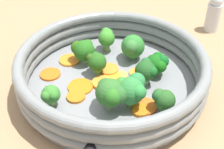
% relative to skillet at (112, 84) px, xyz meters
% --- Properties ---
extents(ground_plane, '(4.00, 4.00, 0.00)m').
position_rel_skillet_xyz_m(ground_plane, '(0.00, 0.00, -0.01)').
color(ground_plane, '#9B7753').
extents(skillet, '(0.32, 0.32, 0.02)m').
position_rel_skillet_xyz_m(skillet, '(0.00, 0.00, 0.00)').
color(skillet, gray).
rests_on(skillet, ground_plane).
extents(skillet_rim_wall, '(0.34, 0.34, 0.06)m').
position_rel_skillet_xyz_m(skillet_rim_wall, '(0.00, 0.00, 0.04)').
color(skillet_rim_wall, gray).
rests_on(skillet_rim_wall, skillet).
extents(skillet_rivet_left, '(0.01, 0.01, 0.01)m').
position_rel_skillet_xyz_m(skillet_rivet_left, '(0.14, 0.06, 0.01)').
color(skillet_rivet_left, gray).
rests_on(skillet_rivet_left, skillet).
extents(skillet_rivet_right, '(0.01, 0.01, 0.01)m').
position_rel_skillet_xyz_m(skillet_rivet_right, '(0.10, 0.12, 0.01)').
color(skillet_rivet_right, gray).
rests_on(skillet_rivet_right, skillet).
extents(carrot_slice_0, '(0.04, 0.04, 0.01)m').
position_rel_skillet_xyz_m(carrot_slice_0, '(-0.02, -0.03, 0.01)').
color(carrot_slice_0, orange).
rests_on(carrot_slice_0, skillet).
extents(carrot_slice_1, '(0.05, 0.05, 0.01)m').
position_rel_skillet_xyz_m(carrot_slice_1, '(0.02, -0.01, 0.01)').
color(carrot_slice_1, orange).
rests_on(carrot_slice_1, skillet).
extents(carrot_slice_2, '(0.05, 0.05, 0.00)m').
position_rel_skillet_xyz_m(carrot_slice_2, '(-0.01, -0.01, 0.01)').
color(carrot_slice_2, orange).
rests_on(carrot_slice_2, skillet).
extents(carrot_slice_3, '(0.05, 0.05, 0.00)m').
position_rel_skillet_xyz_m(carrot_slice_3, '(0.07, -0.09, 0.01)').
color(carrot_slice_3, orange).
rests_on(carrot_slice_3, skillet).
extents(carrot_slice_4, '(0.04, 0.04, 0.00)m').
position_rel_skillet_xyz_m(carrot_slice_4, '(0.01, 0.09, 0.01)').
color(carrot_slice_4, orange).
rests_on(carrot_slice_4, skillet).
extents(carrot_slice_5, '(0.04, 0.04, 0.00)m').
position_rel_skillet_xyz_m(carrot_slice_5, '(-0.02, 0.00, 0.01)').
color(carrot_slice_5, '#EF9341').
rests_on(carrot_slice_5, skillet).
extents(carrot_slice_6, '(0.04, 0.04, 0.00)m').
position_rel_skillet_xyz_m(carrot_slice_6, '(-0.05, 0.02, 0.01)').
color(carrot_slice_6, orange).
rests_on(carrot_slice_6, skillet).
extents(carrot_slice_7, '(0.06, 0.06, 0.00)m').
position_rel_skillet_xyz_m(carrot_slice_7, '(0.05, -0.03, 0.01)').
color(carrot_slice_7, orange).
rests_on(carrot_slice_7, skillet).
extents(carrot_slice_8, '(0.04, 0.04, 0.01)m').
position_rel_skillet_xyz_m(carrot_slice_8, '(0.02, 0.09, 0.01)').
color(carrot_slice_8, orange).
rests_on(carrot_slice_8, skillet).
extents(carrot_slice_9, '(0.05, 0.05, 0.00)m').
position_rel_skillet_xyz_m(carrot_slice_9, '(0.08, -0.01, 0.01)').
color(carrot_slice_9, orange).
rests_on(carrot_slice_9, skillet).
extents(carrot_slice_10, '(0.06, 0.06, 0.00)m').
position_rel_skillet_xyz_m(carrot_slice_10, '(0.02, -0.10, 0.01)').
color(carrot_slice_10, orange).
rests_on(carrot_slice_10, skillet).
extents(broccoli_floret_0, '(0.04, 0.03, 0.04)m').
position_rel_skillet_xyz_m(broccoli_floret_0, '(0.12, -0.02, 0.03)').
color(broccoli_floret_0, '#739C57').
rests_on(broccoli_floret_0, skillet).
extents(broccoli_floret_1, '(0.04, 0.04, 0.04)m').
position_rel_skillet_xyz_m(broccoli_floret_1, '(-0.07, 0.04, 0.03)').
color(broccoli_floret_1, '#6C9454').
rests_on(broccoli_floret_1, skillet).
extents(broccoli_floret_2, '(0.05, 0.05, 0.05)m').
position_rel_skillet_xyz_m(broccoli_floret_2, '(-0.08, -0.02, 0.04)').
color(broccoli_floret_2, '#6C995C').
rests_on(broccoli_floret_2, skillet).
extents(broccoli_floret_3, '(0.05, 0.06, 0.06)m').
position_rel_skillet_xyz_m(broccoli_floret_3, '(0.02, 0.07, 0.04)').
color(broccoli_floret_3, '#6E9854').
rests_on(broccoli_floret_3, skillet).
extents(broccoli_floret_4, '(0.04, 0.05, 0.05)m').
position_rel_skillet_xyz_m(broccoli_floret_4, '(-0.00, -0.08, 0.04)').
color(broccoli_floret_4, '#7AA45F').
rests_on(broccoli_floret_4, skillet).
extents(broccoli_floret_5, '(0.04, 0.04, 0.05)m').
position_rel_skillet_xyz_m(broccoli_floret_5, '(-0.06, -0.08, 0.04)').
color(broccoli_floret_5, olive).
rests_on(broccoli_floret_5, skillet).
extents(broccoli_floret_6, '(0.05, 0.06, 0.06)m').
position_rel_skillet_xyz_m(broccoli_floret_6, '(0.05, 0.05, 0.04)').
color(broccoli_floret_6, '#76A25F').
rests_on(broccoli_floret_6, skillet).
extents(broccoli_floret_7, '(0.04, 0.04, 0.05)m').
position_rel_skillet_xyz_m(broccoli_floret_7, '(-0.04, 0.05, 0.04)').
color(broccoli_floret_7, '#7B9E5B').
rests_on(broccoli_floret_7, skillet).
extents(broccoli_floret_8, '(0.03, 0.04, 0.04)m').
position_rel_skillet_xyz_m(broccoli_floret_8, '(-0.01, 0.11, 0.03)').
color(broccoli_floret_8, '#618C53').
rests_on(broccoli_floret_8, skillet).
extents(broccoli_floret_9, '(0.04, 0.04, 0.05)m').
position_rel_skillet_xyz_m(broccoli_floret_9, '(0.01, -0.04, 0.04)').
color(broccoli_floret_9, '#6BA155').
rests_on(broccoli_floret_9, skillet).
extents(salt_shaker, '(0.03, 0.03, 0.09)m').
position_rel_skillet_xyz_m(salt_shaker, '(-0.32, 0.01, 0.04)').
color(salt_shaker, silver).
rests_on(salt_shaker, ground_plane).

